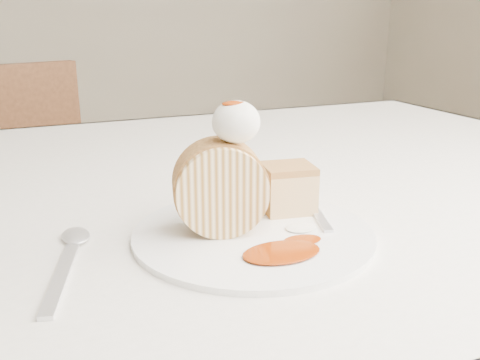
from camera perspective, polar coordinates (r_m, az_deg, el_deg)
name	(u,v)px	position (r m, az deg, el deg)	size (l,w,h in m)	color
table	(184,243)	(0.74, -6.02, -6.69)	(1.40, 0.90, 0.75)	white
chair_far	(0,197)	(1.60, -24.22, -1.65)	(0.51, 0.51, 0.84)	brown
plate	(253,234)	(0.53, 1.42, -5.76)	(0.24, 0.24, 0.01)	white
roulade_slice	(221,188)	(0.52, -2.08, -0.84)	(0.09, 0.09, 0.05)	#FFE5B1
cake_chunk	(288,191)	(0.58, 5.12, -1.18)	(0.05, 0.05, 0.04)	tan
whipped_cream	(236,122)	(0.50, -0.42, 6.21)	(0.05, 0.05, 0.04)	white
caramel_drizzle	(234,98)	(0.50, -0.67, 8.74)	(0.02, 0.02, 0.01)	#8D2C05
caramel_pool	(282,252)	(0.48, 4.46, -7.67)	(0.07, 0.05, 0.00)	#8D2C05
fork	(317,213)	(0.58, 8.17, -3.50)	(0.02, 0.14, 0.00)	silver
spoon	(61,277)	(0.48, -18.56, -9.82)	(0.02, 0.16, 0.00)	silver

